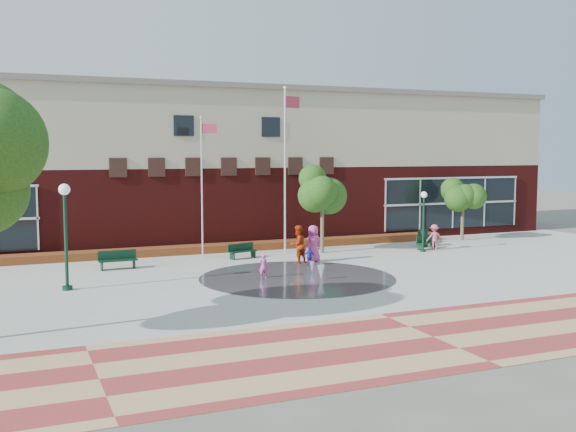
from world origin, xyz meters
name	(u,v)px	position (x,y,z in m)	size (l,w,h in m)	color
ground	(328,292)	(0.00, 0.00, 0.00)	(120.00, 120.00, 0.00)	#666056
plaza_concrete	(288,274)	(0.00, 4.00, 0.00)	(46.00, 18.00, 0.01)	#A8A8A0
paver_band	(433,337)	(0.00, -7.00, 0.00)	(46.00, 6.00, 0.01)	#9A3230
splash_pad	(297,278)	(0.00, 3.00, 0.00)	(8.40, 8.40, 0.01)	#383A3D
library_building	(204,164)	(0.00, 17.48, 4.64)	(44.40, 10.40, 9.20)	#4B0F0E
flower_bed	(234,251)	(0.00, 11.60, 0.00)	(26.00, 1.20, 0.40)	#A60612
flagpole_left	(203,180)	(-2.23, 9.85, 4.01)	(0.82, 0.29, 7.19)	silver
flagpole_right	(286,161)	(2.36, 9.94, 4.94)	(1.05, 0.39, 8.84)	silver
lamp_left	(65,225)	(-9.32, 4.15, 2.60)	(0.44, 0.44, 4.19)	black
lamp_right	(424,215)	(9.30, 7.30, 2.04)	(0.35, 0.35, 3.28)	black
bench_left	(118,264)	(-6.77, 8.12, 0.28)	(1.76, 0.51, 0.88)	black
bench_mid	(243,254)	(-0.46, 8.86, 0.25)	(1.61, 0.85, 0.78)	black
bench_right	(427,245)	(10.02, 7.99, 0.25)	(1.57, 1.00, 0.77)	black
trash_can	(423,238)	(10.44, 8.98, 0.50)	(0.60, 0.60, 0.98)	black
tree_mid	(322,189)	(4.11, 9.07, 3.46)	(2.82, 2.82, 4.75)	#4B402E
tree_small_right	(463,196)	(14.25, 10.43, 2.71)	(2.17, 2.17, 3.71)	#4B402E
water_jet_a	(321,281)	(0.73, 2.15, 0.00)	(0.32, 0.32, 0.63)	white
water_jet_b	(312,273)	(1.13, 3.91, 0.00)	(0.21, 0.21, 0.48)	white
child_splash	(263,266)	(-1.37, 3.47, 0.54)	(0.39, 0.26, 1.07)	#D84FAF
adult_red	(298,244)	(1.54, 6.43, 0.94)	(0.91, 0.71, 1.88)	#AD2B0C
adult_pink	(313,244)	(2.40, 6.52, 0.92)	(0.90, 0.58, 1.83)	#C63B93
child_blue	(309,257)	(1.72, 5.49, 0.47)	(0.55, 0.23, 0.94)	#2A2BA7
person_bench	(434,237)	(10.33, 7.74, 0.71)	(0.91, 0.52, 1.41)	#D55369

